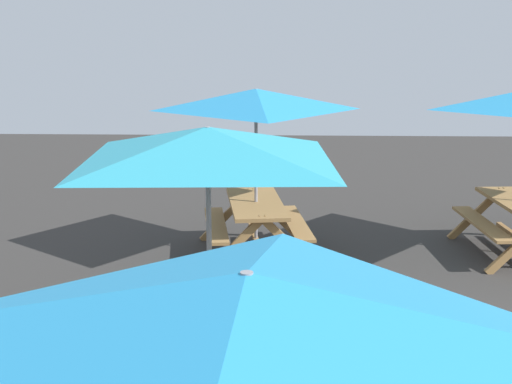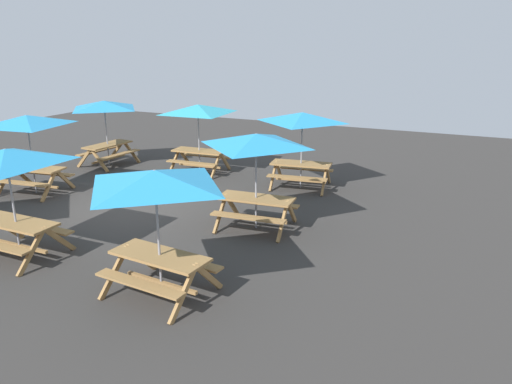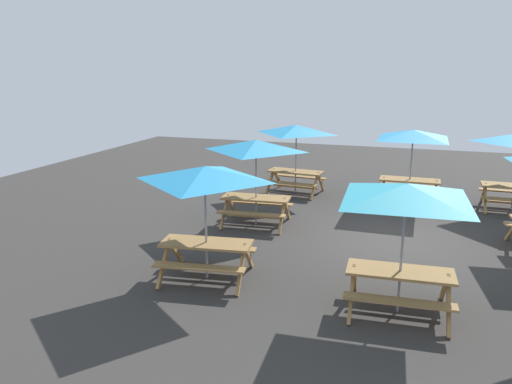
% 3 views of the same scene
% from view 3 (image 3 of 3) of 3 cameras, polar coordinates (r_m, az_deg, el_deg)
% --- Properties ---
extents(ground_plane, '(29.63, 29.63, 0.00)m').
position_cam_3_polar(ground_plane, '(12.84, 15.48, -5.25)').
color(ground_plane, '#33302D').
rests_on(ground_plane, ground).
extents(picnic_table_0, '(2.15, 2.15, 2.34)m').
position_cam_3_polar(picnic_table_0, '(13.07, -0.00, 4.63)').
color(picnic_table_0, olive).
rests_on(picnic_table_0, ground).
extents(picnic_table_1, '(2.25, 2.25, 2.34)m').
position_cam_3_polar(picnic_table_1, '(9.66, -5.87, 1.13)').
color(picnic_table_1, olive).
rests_on(picnic_table_1, ground).
extents(picnic_table_2, '(2.18, 2.18, 2.34)m').
position_cam_3_polar(picnic_table_2, '(16.52, 4.63, 6.59)').
color(picnic_table_2, olive).
rests_on(picnic_table_2, ground).
extents(picnic_table_3, '(2.82, 2.82, 2.34)m').
position_cam_3_polar(picnic_table_3, '(8.59, 16.73, -1.05)').
color(picnic_table_3, olive).
rests_on(picnic_table_3, ground).
extents(picnic_table_7, '(2.83, 2.83, 2.34)m').
position_cam_3_polar(picnic_table_7, '(15.93, 17.49, 5.70)').
color(picnic_table_7, olive).
rests_on(picnic_table_7, ground).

